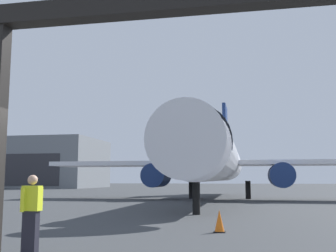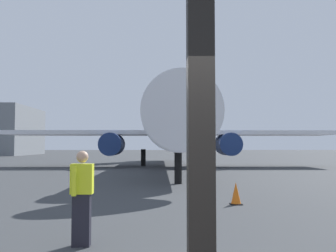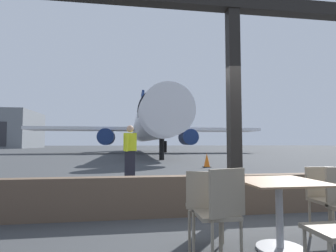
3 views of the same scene
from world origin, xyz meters
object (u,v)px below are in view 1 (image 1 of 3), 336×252
(ground_crew_worker, at_px, (31,213))
(distant_hangar, at_px, (42,164))
(traffic_cone, at_px, (219,222))
(airplane, at_px, (216,159))

(ground_crew_worker, distance_m, distant_hangar, 75.17)
(ground_crew_worker, bearing_deg, traffic_cone, 50.51)
(ground_crew_worker, xyz_separation_m, traffic_cone, (3.82, 4.63, -0.57))
(ground_crew_worker, height_order, traffic_cone, ground_crew_worker)
(traffic_cone, bearing_deg, airplane, 94.51)
(airplane, distance_m, distant_hangar, 56.91)
(ground_crew_worker, relative_size, traffic_cone, 2.52)
(airplane, height_order, distant_hangar, airplane)
(airplane, bearing_deg, distant_hangar, 131.51)
(airplane, relative_size, ground_crew_worker, 18.83)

